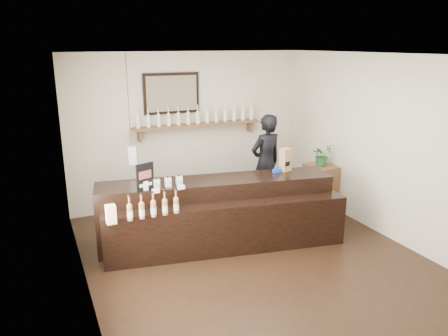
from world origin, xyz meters
TOP-DOWN VIEW (x-y plane):
  - ground at (0.00, 0.00)m, footprint 5.00×5.00m
  - room_shell at (0.00, 0.00)m, footprint 5.00×5.00m
  - back_wall_decor at (-0.14, 2.37)m, footprint 2.66×0.96m
  - counter at (-0.26, 0.57)m, footprint 3.57×1.54m
  - promo_sign at (-1.33, 0.63)m, footprint 0.27×0.11m
  - paper_bag at (0.93, 0.66)m, footprint 0.20×0.17m
  - tape_dispenser at (0.75, 0.63)m, footprint 0.12×0.05m
  - side_cabinet at (2.00, 1.16)m, footprint 0.46×0.60m
  - potted_plant at (2.00, 1.16)m, footprint 0.41×0.37m
  - shopkeeper at (1.08, 1.55)m, footprint 0.80×0.60m

SIDE VIEW (x-z plane):
  - ground at x=0.00m, z-range 0.00..0.00m
  - side_cabinet at x=2.00m, z-range 0.00..0.82m
  - counter at x=-0.26m, z-range -0.11..1.04m
  - shopkeeper at x=1.08m, z-range 0.00..1.98m
  - potted_plant at x=2.00m, z-range 0.82..1.21m
  - tape_dispenser at x=0.75m, z-range 0.97..1.08m
  - paper_bag at x=0.93m, z-range 0.98..1.35m
  - promo_sign at x=-1.33m, z-range 0.98..1.37m
  - room_shell at x=0.00m, z-range -0.80..4.20m
  - back_wall_decor at x=-0.14m, z-range 0.91..2.60m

